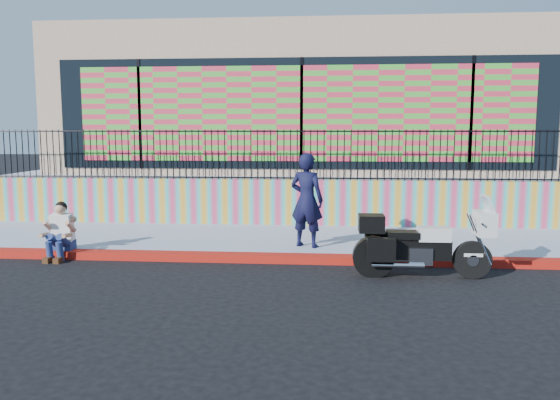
# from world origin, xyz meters

# --- Properties ---
(ground) EXTENTS (90.00, 90.00, 0.00)m
(ground) POSITION_xyz_m (0.00, 0.00, 0.00)
(ground) COLOR black
(ground) RESTS_ON ground
(red_curb) EXTENTS (16.00, 0.30, 0.15)m
(red_curb) POSITION_xyz_m (0.00, 0.00, 0.07)
(red_curb) COLOR #A0230B
(red_curb) RESTS_ON ground
(sidewalk) EXTENTS (16.00, 3.00, 0.15)m
(sidewalk) POSITION_xyz_m (0.00, 1.65, 0.07)
(sidewalk) COLOR #969DB5
(sidewalk) RESTS_ON ground
(mural_wall) EXTENTS (16.00, 0.20, 1.10)m
(mural_wall) POSITION_xyz_m (0.00, 3.25, 0.70)
(mural_wall) COLOR #D93963
(mural_wall) RESTS_ON sidewalk
(metal_fence) EXTENTS (15.80, 0.04, 1.20)m
(metal_fence) POSITION_xyz_m (0.00, 3.25, 1.85)
(metal_fence) COLOR black
(metal_fence) RESTS_ON mural_wall
(elevated_platform) EXTENTS (16.00, 10.00, 1.25)m
(elevated_platform) POSITION_xyz_m (0.00, 8.35, 0.62)
(elevated_platform) COLOR #969DB5
(elevated_platform) RESTS_ON ground
(storefront_building) EXTENTS (14.00, 8.06, 4.00)m
(storefront_building) POSITION_xyz_m (0.00, 8.13, 3.25)
(storefront_building) COLOR tan
(storefront_building) RESTS_ON elevated_platform
(police_motorcycle) EXTENTS (2.23, 0.74, 1.39)m
(police_motorcycle) POSITION_xyz_m (2.19, -0.85, 0.58)
(police_motorcycle) COLOR black
(police_motorcycle) RESTS_ON ground
(police_officer) EXTENTS (0.79, 0.66, 1.85)m
(police_officer) POSITION_xyz_m (0.26, 0.74, 1.07)
(police_officer) COLOR black
(police_officer) RESTS_ON sidewalk
(seated_man) EXTENTS (0.54, 0.71, 1.06)m
(seated_man) POSITION_xyz_m (-4.38, -0.11, 0.45)
(seated_man) COLOR navy
(seated_man) RESTS_ON ground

